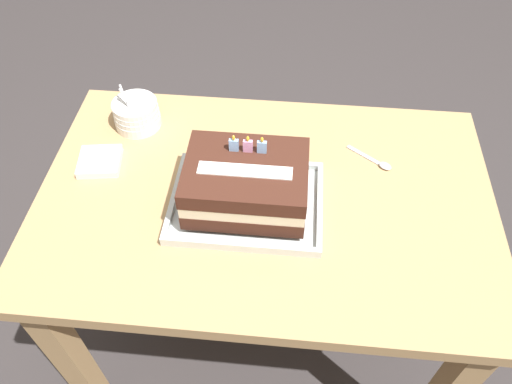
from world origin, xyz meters
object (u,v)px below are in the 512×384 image
object	(u,v)px
bowl_stack	(137,114)
serving_spoon_near_tray	(379,163)
foil_tray	(247,203)
napkin_pile	(100,161)
birthday_cake	(246,183)

from	to	relation	value
bowl_stack	serving_spoon_near_tray	bearing A→B (deg)	-8.03
foil_tray	napkin_pile	bearing A→B (deg)	165.60
birthday_cake	bowl_stack	xyz separation A→B (m)	(-0.31, 0.25, -0.04)
foil_tray	birthday_cake	world-z (taller)	birthday_cake
serving_spoon_near_tray	napkin_pile	size ratio (longest dim) A/B	0.99
foil_tray	bowl_stack	xyz separation A→B (m)	(-0.31, 0.25, 0.03)
serving_spoon_near_tray	napkin_pile	bearing A→B (deg)	-174.56
serving_spoon_near_tray	bowl_stack	bearing A→B (deg)	171.97
bowl_stack	napkin_pile	xyz separation A→B (m)	(-0.06, -0.15, -0.03)
foil_tray	bowl_stack	bearing A→B (deg)	141.68
birthday_cake	bowl_stack	size ratio (longest dim) A/B	2.13
birthday_cake	napkin_pile	xyz separation A→B (m)	(-0.37, 0.10, -0.07)
serving_spoon_near_tray	napkin_pile	world-z (taller)	napkin_pile
bowl_stack	serving_spoon_near_tray	xyz separation A→B (m)	(0.62, -0.09, -0.03)
birthday_cake	bowl_stack	world-z (taller)	birthday_cake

